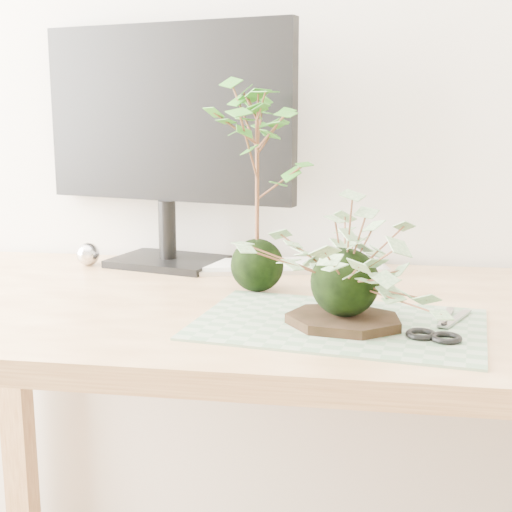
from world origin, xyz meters
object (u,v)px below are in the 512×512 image
object	(u,v)px
maple_kokedama	(257,135)
keyboard	(290,266)
ivy_kokedama	(346,251)
monitor	(166,129)
desk	(319,352)

from	to	relation	value
maple_kokedama	keyboard	xyz separation A→B (m)	(0.04, 0.20, -0.28)
maple_kokedama	ivy_kokedama	bearing A→B (deg)	-50.45
ivy_kokedama	keyboard	size ratio (longest dim) A/B	0.75
ivy_kokedama	maple_kokedama	distance (m)	0.31
ivy_kokedama	keyboard	bearing A→B (deg)	107.80
keyboard	monitor	world-z (taller)	monitor
monitor	ivy_kokedama	bearing A→B (deg)	-31.53
desk	maple_kokedama	size ratio (longest dim) A/B	3.90
ivy_kokedama	keyboard	xyz separation A→B (m)	(-0.13, 0.40, -0.11)
desk	keyboard	world-z (taller)	keyboard
ivy_kokedama	keyboard	distance (m)	0.44
maple_kokedama	monitor	size ratio (longest dim) A/B	0.73
maple_kokedama	keyboard	bearing A→B (deg)	78.92
maple_kokedama	desk	bearing A→B (deg)	-30.34
desk	maple_kokedama	bearing A→B (deg)	149.66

